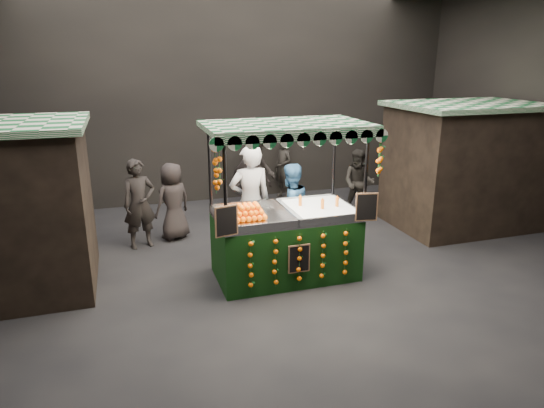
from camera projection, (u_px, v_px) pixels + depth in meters
name	position (u px, v px, depth m)	size (l,w,h in m)	color
ground	(290.00, 280.00, 7.83)	(12.00, 12.00, 0.00)	black
market_hall	(292.00, 64.00, 6.84)	(12.10, 10.10, 5.05)	black
neighbour_stall_right	(463.00, 165.00, 10.08)	(3.00, 2.20, 2.60)	black
juice_stall	(287.00, 231.00, 7.75)	(2.61, 1.53, 2.53)	black
vendor_grey	(250.00, 202.00, 8.48)	(0.76, 0.51, 2.05)	gray
vendor_blue	(290.00, 208.00, 8.79)	(0.96, 0.85, 1.66)	#295484
shopper_0	(139.00, 204.00, 8.97)	(0.71, 0.56, 1.70)	black
shopper_1	(359.00, 183.00, 10.85)	(0.94, 0.91, 1.52)	black
shopper_2	(251.00, 183.00, 10.60)	(1.01, 0.89, 1.64)	black
shopper_3	(255.00, 169.00, 11.36)	(1.39, 1.17, 1.87)	#2E2825
shopper_4	(173.00, 201.00, 9.42)	(0.89, 0.79, 1.54)	#2D2625
shopper_5	(411.00, 169.00, 12.11)	(1.22, 1.45, 1.56)	#2B2723
shopper_6	(283.00, 168.00, 12.22)	(0.53, 0.65, 1.55)	#2B2723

